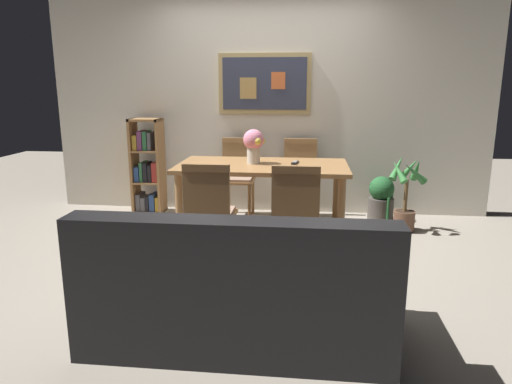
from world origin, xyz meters
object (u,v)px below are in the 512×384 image
object	(u,v)px
leather_couch	(237,292)
bookshelf	(148,170)
tv_remote	(295,163)
potted_ivy	(381,199)
dining_chair_far_left	(237,171)
dining_table	(263,173)
dining_chair_near_left	(209,206)
flower_vase	(254,143)
dining_chair_near_right	(296,209)
dining_chair_far_right	(300,172)
potted_palm	(405,199)

from	to	relation	value
leather_couch	bookshelf	xyz separation A→B (m)	(-1.50, 2.76, 0.21)
tv_remote	potted_ivy	bearing A→B (deg)	36.17
dining_chair_far_left	dining_table	bearing A→B (deg)	-65.24
dining_chair_near_left	dining_chair_far_left	bearing A→B (deg)	90.29
bookshelf	flower_vase	size ratio (longest dim) A/B	3.34
leather_couch	potted_ivy	size ratio (longest dim) A/B	3.44
dining_table	dining_chair_near_right	distance (m)	0.90
dining_chair_far_right	dining_chair_near_left	world-z (taller)	same
flower_vase	potted_ivy	bearing A→B (deg)	28.47
dining_chair_far_right	tv_remote	world-z (taller)	dining_chair_far_right
dining_table	tv_remote	distance (m)	0.34
leather_couch	tv_remote	xyz separation A→B (m)	(0.28, 2.01, 0.46)
dining_chair_near_left	bookshelf	world-z (taller)	bookshelf
flower_vase	dining_chair_far_right	bearing A→B (deg)	60.36
flower_vase	potted_palm	bearing A→B (deg)	13.08
dining_chair_far_left	tv_remote	world-z (taller)	dining_chair_far_left
flower_vase	dining_table	bearing A→B (deg)	-18.04
flower_vase	tv_remote	xyz separation A→B (m)	(0.41, 0.04, -0.19)
dining_table	potted_ivy	size ratio (longest dim) A/B	3.17
dining_chair_far_right	flower_vase	size ratio (longest dim) A/B	2.68
bookshelf	flower_vase	bearing A→B (deg)	-30.05
dining_chair_far_left	leather_couch	size ratio (longest dim) A/B	0.51
dining_chair_far_left	potted_palm	size ratio (longest dim) A/B	1.12
dining_table	dining_chair_far_right	world-z (taller)	dining_chair_far_right
dining_chair_far_right	dining_chair_far_left	xyz separation A→B (m)	(-0.73, -0.01, 0.00)
leather_couch	dining_chair_far_left	bearing A→B (deg)	98.45
dining_chair_near_left	dining_chair_far_left	world-z (taller)	same
dining_table	dining_chair_near_left	size ratio (longest dim) A/B	1.83
flower_vase	dining_chair_near_left	bearing A→B (deg)	-107.79
dining_chair_far_right	leather_couch	world-z (taller)	dining_chair_far_right
dining_chair_near_left	dining_chair_far_left	xyz separation A→B (m)	(-0.01, 1.63, 0.00)
leather_couch	flower_vase	xyz separation A→B (m)	(-0.13, 1.97, 0.65)
dining_table	potted_palm	xyz separation A→B (m)	(1.47, 0.39, -0.31)
dining_chair_near_left	bookshelf	xyz separation A→B (m)	(-1.10, 1.65, -0.02)
dining_table	dining_chair_far_left	world-z (taller)	dining_chair_far_left
dining_chair_near_right	dining_table	bearing A→B (deg)	113.11
dining_chair_far_right	flower_vase	distance (m)	1.00
bookshelf	leather_couch	bearing A→B (deg)	-61.51
leather_couch	potted_palm	bearing A→B (deg)	58.38
dining_chair_far_left	leather_couch	xyz separation A→B (m)	(0.41, -2.75, -0.23)
dining_chair_far_right	potted_palm	bearing A→B (deg)	-20.78
dining_chair_near_left	bookshelf	bearing A→B (deg)	123.72
dining_chair_far_right	dining_chair_near_left	xyz separation A→B (m)	(-0.72, -1.64, 0.00)
leather_couch	bookshelf	world-z (taller)	bookshelf
dining_chair_far_left	flower_vase	size ratio (longest dim) A/B	2.68
dining_chair_near_right	dining_chair_near_left	xyz separation A→B (m)	(-0.72, -0.00, 0.00)
dining_table	dining_chair_near_right	size ratio (longest dim) A/B	1.83
dining_chair_near_left	bookshelf	size ratio (longest dim) A/B	0.80
dining_chair_far_right	flower_vase	bearing A→B (deg)	-119.64
dining_table	potted_ivy	bearing A→B (deg)	31.12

